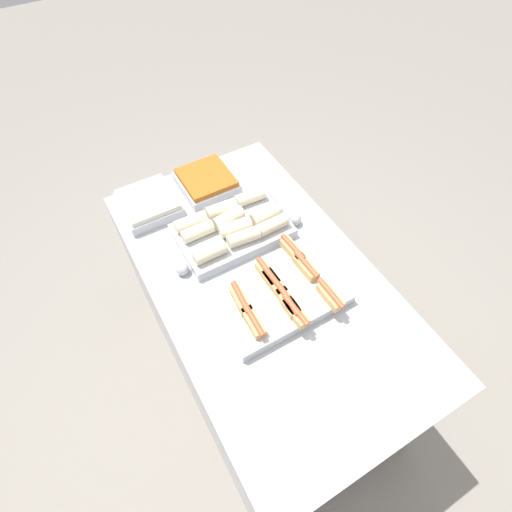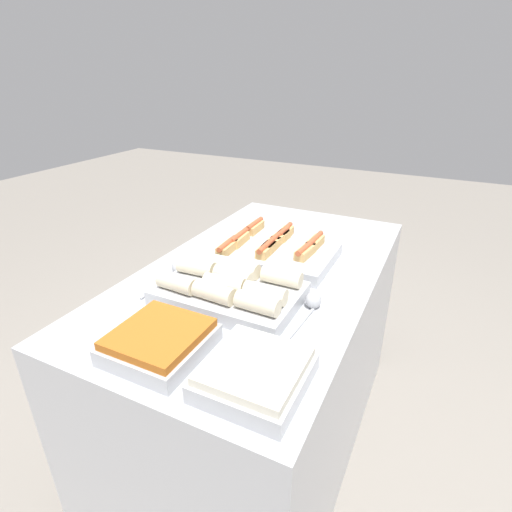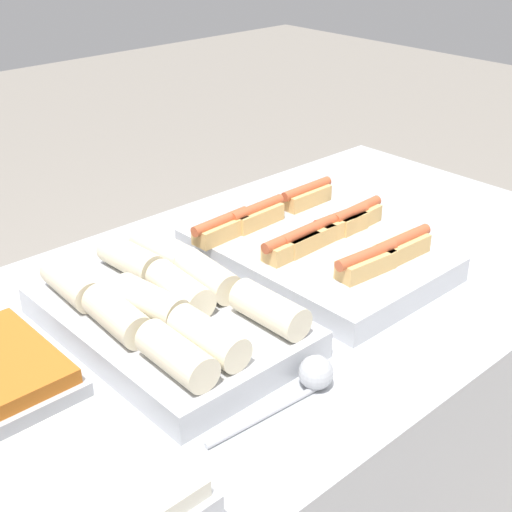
% 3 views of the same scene
% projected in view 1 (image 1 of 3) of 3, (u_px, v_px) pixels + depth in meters
% --- Properties ---
extents(ground_plane, '(12.00, 12.00, 0.00)m').
position_uv_depth(ground_plane, '(261.00, 364.00, 2.37)').
color(ground_plane, gray).
extents(counter, '(1.54, 0.86, 0.92)m').
position_uv_depth(counter, '(262.00, 328.00, 2.00)').
color(counter, '#B7BABF').
rests_on(counter, ground_plane).
extents(tray_hotdogs, '(0.40, 0.49, 0.10)m').
position_uv_depth(tray_hotdogs, '(279.00, 293.00, 1.55)').
color(tray_hotdogs, '#B7BABF').
rests_on(tray_hotdogs, counter).
extents(tray_wraps, '(0.31, 0.48, 0.11)m').
position_uv_depth(tray_wraps, '(232.00, 228.00, 1.73)').
color(tray_wraps, '#B7BABF').
rests_on(tray_wraps, counter).
extents(tray_side_front, '(0.26, 0.25, 0.07)m').
position_uv_depth(tray_side_front, '(149.00, 204.00, 1.83)').
color(tray_side_front, '#B7BABF').
rests_on(tray_side_front, counter).
extents(tray_side_back, '(0.26, 0.25, 0.07)m').
position_uv_depth(tray_side_back, '(207.00, 181.00, 1.92)').
color(tray_side_back, '#B7BABF').
rests_on(tray_side_back, counter).
extents(serving_spoon_near, '(0.24, 0.05, 0.05)m').
position_uv_depth(serving_spoon_near, '(181.00, 267.00, 1.63)').
color(serving_spoon_near, '#B2B5BA').
rests_on(serving_spoon_near, counter).
extents(serving_spoon_far, '(0.25, 0.05, 0.05)m').
position_uv_depth(serving_spoon_far, '(294.00, 218.00, 1.79)').
color(serving_spoon_far, '#B2B5BA').
rests_on(serving_spoon_far, counter).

